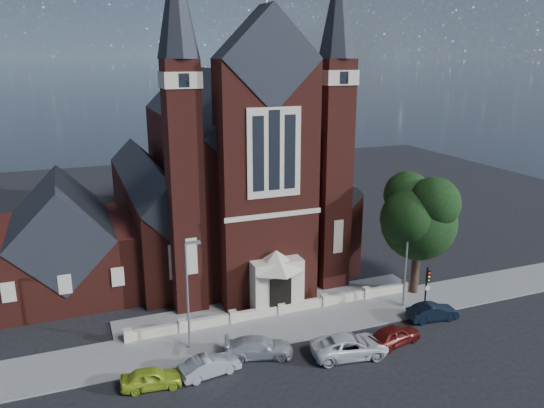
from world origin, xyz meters
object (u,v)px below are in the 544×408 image
(car_silver_a, at_px, (210,366))
(car_dark_red, at_px, (394,335))
(street_lamp_left, at_px, (189,290))
(street_lamp_right, at_px, (407,255))
(church, at_px, (222,175))
(traffic_signal, at_px, (427,284))
(parish_hall, at_px, (63,247))
(car_white_suv, at_px, (350,346))
(car_silver_b, at_px, (259,347))
(street_tree, at_px, (422,219))
(car_lime_van, at_px, (152,378))
(car_navy, at_px, (433,312))

(car_silver_a, xyz_separation_m, car_dark_red, (13.43, -1.11, 0.06))
(street_lamp_left, relative_size, street_lamp_right, 1.00)
(street_lamp_left, height_order, car_dark_red, street_lamp_left)
(car_silver_a, bearing_deg, church, -28.18)
(street_lamp_right, distance_m, car_dark_red, 7.36)
(car_silver_a, bearing_deg, traffic_signal, -93.60)
(parish_hall, bearing_deg, traffic_signal, -29.98)
(car_white_suv, bearing_deg, car_silver_b, 77.87)
(traffic_signal, relative_size, car_silver_b, 0.85)
(street_tree, height_order, street_lamp_left, street_tree)
(car_lime_van, distance_m, car_silver_b, 7.58)
(car_silver_a, bearing_deg, car_silver_b, -86.04)
(car_silver_b, bearing_deg, car_navy, -72.10)
(parish_hall, relative_size, car_silver_b, 2.58)
(car_silver_a, bearing_deg, car_dark_red, -104.54)
(parish_hall, xyz_separation_m, car_dark_red, (21.95, -18.70, -3.29))
(church, relative_size, street_lamp_right, 4.31)
(car_silver_a, height_order, car_silver_b, car_silver_b)
(street_tree, relative_size, car_lime_van, 2.78)
(traffic_signal, distance_m, car_lime_van, 22.40)
(street_lamp_left, relative_size, car_silver_b, 1.71)
(car_silver_a, bearing_deg, street_lamp_left, -2.94)
(church, relative_size, car_silver_b, 7.37)
(parish_hall, relative_size, car_white_suv, 2.24)
(street_lamp_right, relative_size, car_lime_van, 2.10)
(street_lamp_right, relative_size, car_dark_red, 1.90)
(car_lime_van, bearing_deg, car_dark_red, -86.65)
(car_lime_van, distance_m, car_white_suv, 13.47)
(street_lamp_left, xyz_separation_m, car_white_suv, (10.09, -4.92, -3.84))
(parish_hall, xyz_separation_m, car_lime_van, (4.77, -17.62, -3.35))
(street_lamp_left, distance_m, car_navy, 19.40)
(parish_hall, bearing_deg, car_silver_a, -64.15)
(parish_hall, relative_size, street_lamp_right, 1.51)
(street_lamp_right, height_order, car_silver_b, street_lamp_right)
(street_lamp_left, relative_size, car_silver_a, 2.01)
(car_lime_van, distance_m, car_dark_red, 17.21)
(street_lamp_left, relative_size, car_white_suv, 1.49)
(car_silver_a, distance_m, car_dark_red, 13.47)
(parish_hall, relative_size, car_navy, 2.99)
(traffic_signal, bearing_deg, street_lamp_right, 120.01)
(church, height_order, car_navy, church)
(street_lamp_left, distance_m, car_dark_red, 15.14)
(car_silver_a, relative_size, car_silver_b, 0.85)
(church, bearing_deg, car_navy, -63.24)
(street_lamp_right, relative_size, traffic_signal, 2.02)
(parish_hall, bearing_deg, car_white_suv, -46.14)
(car_lime_van, bearing_deg, church, -19.50)
(street_lamp_left, bearing_deg, street_lamp_right, 0.00)
(church, xyz_separation_m, parish_hall, (-16.00, -4.94, -4.17))
(street_tree, distance_m, car_silver_b, 18.01)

